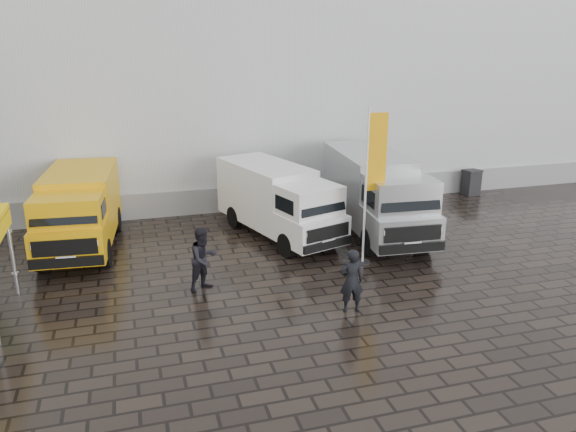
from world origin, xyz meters
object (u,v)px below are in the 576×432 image
(wheelie_bin, at_px, (471,182))
(person_tent, at_px, (204,259))
(van_white, at_px, (278,203))
(person_front, at_px, (351,281))
(van_yellow, at_px, (79,213))
(van_silver, at_px, (376,196))
(flagpole, at_px, (372,178))

(wheelie_bin, xyz_separation_m, person_tent, (-12.91, -6.59, 0.35))
(van_white, relative_size, person_front, 3.32)
(van_yellow, relative_size, wheelie_bin, 4.85)
(van_white, xyz_separation_m, van_silver, (3.42, -0.64, 0.16))
(van_yellow, bearing_deg, van_silver, -1.91)
(flagpole, bearing_deg, van_yellow, 156.74)
(van_silver, height_order, wheelie_bin, van_silver)
(person_tent, bearing_deg, van_white, 17.52)
(van_white, xyz_separation_m, wheelie_bin, (9.76, 2.92, -0.67))
(van_white, relative_size, flagpole, 1.17)
(person_tent, bearing_deg, van_yellow, 97.32)
(wheelie_bin, xyz_separation_m, person_front, (-9.48, -8.99, 0.30))
(van_yellow, relative_size, van_silver, 0.85)
(van_silver, height_order, flagpole, flagpole)
(van_yellow, distance_m, van_white, 6.66)
(van_white, bearing_deg, person_tent, -148.02)
(flagpole, relative_size, person_front, 2.84)
(person_front, bearing_deg, wheelie_bin, -127.74)
(van_white, distance_m, person_tent, 4.85)
(person_tent, bearing_deg, wheelie_bin, -4.74)
(flagpole, height_order, person_tent, flagpole)
(flagpole, xyz_separation_m, wheelie_bin, (7.68, 6.05, -2.15))
(van_silver, bearing_deg, wheelie_bin, 33.69)
(wheelie_bin, bearing_deg, flagpole, -146.32)
(van_silver, xyz_separation_m, person_front, (-3.14, -5.43, -0.54))
(van_yellow, height_order, person_tent, van_yellow)
(flagpole, bearing_deg, van_white, 123.54)
(van_yellow, bearing_deg, person_front, -38.83)
(person_front, bearing_deg, van_white, -78.57)
(flagpole, xyz_separation_m, person_tent, (-5.23, -0.54, -1.81))
(person_front, bearing_deg, person_tent, -26.18)
(van_yellow, height_order, van_silver, van_silver)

